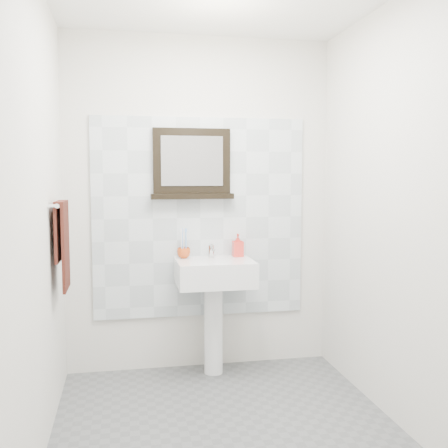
# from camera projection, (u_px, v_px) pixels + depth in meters

# --- Properties ---
(floor) EXTENTS (2.00, 2.20, 0.01)m
(floor) POSITION_uv_depth(u_px,v_px,m) (229.00, 432.00, 3.00)
(floor) COLOR #5A5D60
(floor) RESTS_ON ground
(back_wall) EXTENTS (2.00, 0.01, 2.50)m
(back_wall) POSITION_uv_depth(u_px,v_px,m) (200.00, 204.00, 3.96)
(back_wall) COLOR silver
(back_wall) RESTS_ON ground
(front_wall) EXTENTS (2.00, 0.01, 2.50)m
(front_wall) POSITION_uv_depth(u_px,v_px,m) (292.00, 239.00, 1.81)
(front_wall) COLOR silver
(front_wall) RESTS_ON ground
(left_wall) EXTENTS (0.01, 2.20, 2.50)m
(left_wall) POSITION_uv_depth(u_px,v_px,m) (39.00, 218.00, 2.70)
(left_wall) COLOR silver
(left_wall) RESTS_ON ground
(right_wall) EXTENTS (0.01, 2.20, 2.50)m
(right_wall) POSITION_uv_depth(u_px,v_px,m) (395.00, 213.00, 3.07)
(right_wall) COLOR silver
(right_wall) RESTS_ON ground
(splashback) EXTENTS (1.60, 0.02, 1.50)m
(splashback) POSITION_uv_depth(u_px,v_px,m) (200.00, 218.00, 3.96)
(splashback) COLOR silver
(splashback) RESTS_ON back_wall
(pedestal_sink) EXTENTS (0.55, 0.44, 0.96)m
(pedestal_sink) POSITION_uv_depth(u_px,v_px,m) (214.00, 285.00, 3.81)
(pedestal_sink) COLOR white
(pedestal_sink) RESTS_ON ground
(toothbrush_cup) EXTENTS (0.12, 0.12, 0.08)m
(toothbrush_cup) POSITION_uv_depth(u_px,v_px,m) (184.00, 253.00, 3.87)
(toothbrush_cup) COLOR #C74817
(toothbrush_cup) RESTS_ON pedestal_sink
(toothbrushes) EXTENTS (0.05, 0.04, 0.21)m
(toothbrushes) POSITION_uv_depth(u_px,v_px,m) (183.00, 242.00, 3.86)
(toothbrushes) COLOR white
(toothbrushes) RESTS_ON toothbrush_cup
(soap_dispenser) EXTENTS (0.08, 0.08, 0.17)m
(soap_dispenser) POSITION_uv_depth(u_px,v_px,m) (238.00, 245.00, 3.94)
(soap_dispenser) COLOR red
(soap_dispenser) RESTS_ON pedestal_sink
(framed_mirror) EXTENTS (0.61, 0.11, 0.52)m
(framed_mirror) POSITION_uv_depth(u_px,v_px,m) (192.00, 166.00, 3.88)
(framed_mirror) COLOR black
(framed_mirror) RESTS_ON back_wall
(towel_bar) EXTENTS (0.07, 0.40, 0.03)m
(towel_bar) POSITION_uv_depth(u_px,v_px,m) (60.00, 204.00, 3.20)
(towel_bar) COLOR silver
(towel_bar) RESTS_ON left_wall
(hand_towel) EXTENTS (0.06, 0.30, 0.55)m
(hand_towel) POSITION_uv_depth(u_px,v_px,m) (63.00, 238.00, 3.22)
(hand_towel) COLOR #35140E
(hand_towel) RESTS_ON towel_bar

